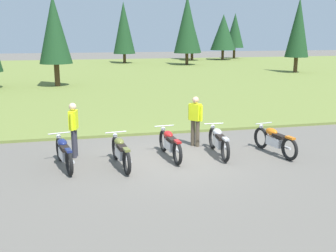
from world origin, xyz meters
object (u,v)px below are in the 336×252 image
(motorcycle_red, at_px, (170,144))
(motorcycle_orange, at_px, (274,140))
(motorcycle_olive, at_px, (121,151))
(rider_checking_bike, at_px, (195,118))
(motorcycle_silver, at_px, (219,141))
(motorcycle_navy, at_px, (64,152))
(rider_in_hivis_vest, at_px, (74,127))

(motorcycle_red, xyz_separation_m, motorcycle_orange, (3.26, -0.36, 0.00))
(motorcycle_olive, bearing_deg, rider_checking_bike, 29.93)
(motorcycle_red, bearing_deg, motorcycle_olive, -162.86)
(motorcycle_olive, xyz_separation_m, motorcycle_red, (1.54, 0.47, 0.00))
(motorcycle_silver, bearing_deg, rider_checking_bike, 110.84)
(motorcycle_red, distance_m, rider_checking_bike, 1.62)
(motorcycle_navy, distance_m, motorcycle_silver, 4.64)
(rider_checking_bike, bearing_deg, motorcycle_silver, -69.16)
(motorcycle_orange, height_order, rider_checking_bike, rider_checking_bike)
(motorcycle_navy, distance_m, motorcycle_olive, 1.58)
(motorcycle_navy, relative_size, motorcycle_olive, 0.99)
(motorcycle_orange, distance_m, rider_in_hivis_vest, 6.18)
(motorcycle_red, bearing_deg, rider_checking_bike, 43.37)
(motorcycle_orange, bearing_deg, motorcycle_red, 173.64)
(motorcycle_navy, distance_m, rider_in_hivis_vest, 1.11)
(motorcycle_red, bearing_deg, motorcycle_navy, -176.14)
(motorcycle_red, height_order, motorcycle_silver, same)
(motorcycle_navy, xyz_separation_m, motorcycle_red, (3.10, 0.21, 0.00))
(motorcycle_silver, distance_m, rider_in_hivis_vest, 4.44)
(motorcycle_olive, height_order, rider_checking_bike, rider_checking_bike)
(motorcycle_olive, bearing_deg, motorcycle_navy, 170.33)
(motorcycle_navy, relative_size, motorcycle_red, 0.99)
(rider_in_hivis_vest, bearing_deg, motorcycle_silver, -10.26)
(motorcycle_silver, distance_m, rider_checking_bike, 1.29)
(motorcycle_navy, relative_size, rider_checking_bike, 1.24)
(rider_checking_bike, bearing_deg, rider_in_hivis_vest, -175.34)
(motorcycle_silver, relative_size, rider_in_hivis_vest, 1.26)
(motorcycle_silver, height_order, rider_in_hivis_vest, rider_in_hivis_vest)
(rider_checking_bike, bearing_deg, motorcycle_olive, -150.07)
(motorcycle_navy, xyz_separation_m, rider_in_hivis_vest, (0.30, 0.94, 0.51))
(motorcycle_olive, bearing_deg, rider_in_hivis_vest, 136.24)
(motorcycle_silver, bearing_deg, rider_in_hivis_vest, 169.74)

